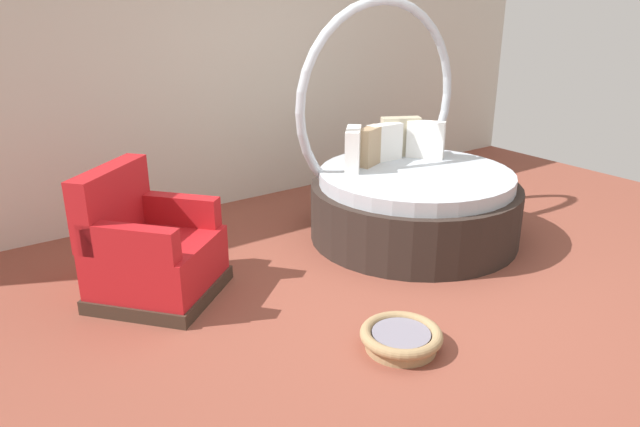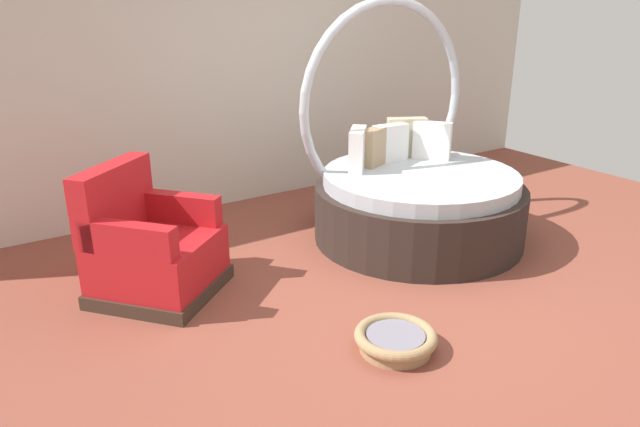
% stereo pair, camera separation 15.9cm
% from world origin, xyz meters
% --- Properties ---
extents(ground_plane, '(8.00, 8.00, 0.02)m').
position_xyz_m(ground_plane, '(0.00, 0.00, -0.01)').
color(ground_plane, brown).
extents(back_wall, '(8.00, 0.12, 2.67)m').
position_xyz_m(back_wall, '(0.00, 2.57, 1.33)').
color(back_wall, beige).
rests_on(back_wall, ground_plane).
extents(round_daybed, '(1.83, 1.83, 2.04)m').
position_xyz_m(round_daybed, '(0.70, 0.78, 0.41)').
color(round_daybed, '#2D231E').
rests_on(round_daybed, ground_plane).
extents(red_armchair, '(1.12, 1.12, 0.94)m').
position_xyz_m(red_armchair, '(-1.59, 1.02, 0.33)').
color(red_armchair, '#38281E').
rests_on(red_armchair, ground_plane).
extents(pet_basket, '(0.51, 0.51, 0.13)m').
position_xyz_m(pet_basket, '(-0.61, -0.54, 0.07)').
color(pet_basket, '#9E7F56').
rests_on(pet_basket, ground_plane).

